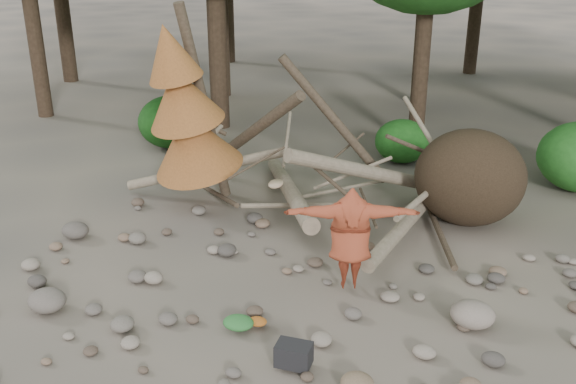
% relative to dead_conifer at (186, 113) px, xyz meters
% --- Properties ---
extents(ground, '(120.00, 120.00, 0.00)m').
position_rel_dead_conifer_xyz_m(ground, '(3.12, -3.37, -2.11)').
color(ground, '#514C44').
rests_on(ground, ground).
extents(deadfall_pile, '(8.55, 5.24, 3.30)m').
position_rel_dead_conifer_xyz_m(deadfall_pile, '(5.13, 0.87, -1.16)').
color(deadfall_pile, '#332619').
rests_on(deadfall_pile, ground).
extents(dead_conifer, '(2.06, 2.16, 4.35)m').
position_rel_dead_conifer_xyz_m(dead_conifer, '(0.00, 0.00, 0.00)').
color(dead_conifer, '#4C3F30').
rests_on(dead_conifer, ground).
extents(bush_left, '(1.80, 1.80, 1.44)m').
position_rel_dead_conifer_xyz_m(bush_left, '(-2.38, 3.83, -1.39)').
color(bush_left, '#184E14').
rests_on(bush_left, ground).
extents(bush_mid, '(1.40, 1.40, 1.12)m').
position_rel_dead_conifer_xyz_m(bush_mid, '(3.92, 4.43, -1.55)').
color(bush_mid, '#21631C').
rests_on(bush_mid, ground).
extents(frisbee_thrower, '(2.47, 1.15, 1.77)m').
position_rel_dead_conifer_xyz_m(frisbee_thrower, '(3.99, -2.41, -1.16)').
color(frisbee_thrower, '#973A22').
rests_on(frisbee_thrower, ground).
extents(backpack, '(0.48, 0.32, 0.32)m').
position_rel_dead_conifer_xyz_m(backpack, '(3.72, -4.70, -1.95)').
color(backpack, black).
rests_on(backpack, ground).
extents(cloth_green, '(0.47, 0.39, 0.18)m').
position_rel_dead_conifer_xyz_m(cloth_green, '(2.68, -4.08, -2.02)').
color(cloth_green, '#2A6B2F').
rests_on(cloth_green, ground).
extents(cloth_orange, '(0.29, 0.24, 0.11)m').
position_rel_dead_conifer_xyz_m(cloth_orange, '(2.92, -3.92, -2.06)').
color(cloth_orange, '#A0551B').
rests_on(cloth_orange, ground).
extents(boulder_front_left, '(0.60, 0.54, 0.36)m').
position_rel_dead_conifer_xyz_m(boulder_front_left, '(-0.39, -4.45, -1.93)').
color(boulder_front_left, '#696058').
rests_on(boulder_front_left, ground).
extents(boulder_front_right, '(0.44, 0.40, 0.26)m').
position_rel_dead_conifer_xyz_m(boulder_front_right, '(4.65, -4.93, -1.98)').
color(boulder_front_right, '#7A644C').
rests_on(boulder_front_right, ground).
extents(boulder_mid_right, '(0.67, 0.60, 0.40)m').
position_rel_dead_conifer_xyz_m(boulder_mid_right, '(6.00, -2.92, -1.91)').
color(boulder_mid_right, gray).
rests_on(boulder_mid_right, ground).
extents(boulder_mid_left, '(0.53, 0.48, 0.32)m').
position_rel_dead_conifer_xyz_m(boulder_mid_left, '(-1.52, -2.05, -1.95)').
color(boulder_mid_left, '#575049').
rests_on(boulder_mid_left, ground).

